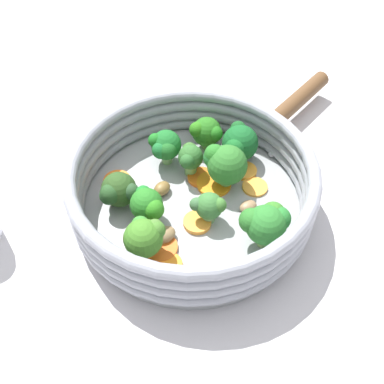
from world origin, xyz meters
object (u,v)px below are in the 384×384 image
Objects in this scene: carrot_slice_7 at (169,265)px; broccoli_floret_5 at (209,206)px; carrot_slice_4 at (214,184)px; broccoli_floret_2 at (206,132)px; broccoli_floret_4 at (239,143)px; broccoli_floret_8 at (118,191)px; mushroom_piece_1 at (134,238)px; broccoli_floret_9 at (147,205)px; broccoli_floret_1 at (224,164)px; carrot_slice_6 at (244,171)px; carrot_slice_0 at (117,181)px; carrot_slice_5 at (160,247)px; mushroom_piece_2 at (162,189)px; mushroom_piece_3 at (248,207)px; mushroom_piece_0 at (165,235)px; broccoli_floret_3 at (145,236)px; broccoli_floret_7 at (266,222)px; broccoli_floret_0 at (165,146)px; skillet at (192,205)px; carrot_slice_1 at (255,187)px; carrot_slice_2 at (201,177)px; broccoli_floret_6 at (191,157)px; carrot_slice_3 at (194,223)px.

broccoli_floret_5 is (0.05, 0.05, 0.02)m from carrot_slice_7.
broccoli_floret_2 reaches higher than carrot_slice_4.
broccoli_floret_8 is at bearing -161.48° from broccoli_floret_4.
broccoli_floret_9 is at bearing 54.90° from mushroom_piece_1.
carrot_slice_7 is at bearing -127.46° from broccoli_floret_1.
carrot_slice_0 is at bearing 176.96° from carrot_slice_6.
broccoli_floret_4 is at bearing 46.37° from carrot_slice_5.
mushroom_piece_2 is at bearing -178.83° from broccoli_floret_1.
broccoli_floret_2 is (0.00, 0.07, 0.02)m from carrot_slice_4.
mushroom_piece_0 is at bearing -165.83° from mushroom_piece_3.
broccoli_floret_7 is (0.13, -0.00, 0.00)m from broccoli_floret_3.
broccoli_floret_0 is (0.02, 0.13, 0.03)m from carrot_slice_5.
broccoli_floret_4 reaches higher than skillet.
broccoli_floret_8 is 1.98× the size of mushroom_piece_2.
carrot_slice_1 is 0.13m from mushroom_piece_0.
broccoli_floret_9 is at bearing 100.21° from carrot_slice_5.
broccoli_floret_0 is 0.09m from broccoli_floret_8.
broccoli_floret_9 is (-0.05, -0.02, 0.03)m from skillet.
broccoli_floret_5 is 1.86× the size of mushroom_piece_3.
mushroom_piece_0 reaches higher than mushroom_piece_1.
carrot_slice_6 is at bearing 25.83° from skillet.
broccoli_floret_5 is at bearing -46.66° from mushroom_piece_2.
mushroom_piece_3 reaches higher than mushroom_piece_1.
broccoli_floret_7 is at bearing -74.29° from broccoli_floret_1.
skillet is 0.08m from broccoli_floret_0.
carrot_slice_7 is 0.14m from broccoli_floret_1.
carrot_slice_2 and carrot_slice_7 have the same top height.
broccoli_floret_8 is (-0.04, 0.07, 0.02)m from carrot_slice_5.
broccoli_floret_7 reaches higher than mushroom_piece_1.
broccoli_floret_0 is 0.09m from broccoli_floret_4.
broccoli_floret_6 is 0.12m from mushroom_piece_1.
broccoli_floret_2 is at bearing 87.47° from carrot_slice_4.
broccoli_floret_1 is 0.07m from broccoli_floret_2.
carrot_slice_3 is at bearing -170.82° from mushroom_piece_3.
broccoli_floret_2 reaches higher than mushroom_piece_2.
carrot_slice_4 and carrot_slice_7 have the same top height.
broccoli_floret_3 is 0.08m from broccoli_floret_8.
carrot_slice_2 is 0.04m from broccoli_floret_1.
broccoli_floret_9 is at bearing -40.97° from broccoli_floret_8.
carrot_slice_2 is at bearing 73.47° from carrot_slice_3.
broccoli_floret_1 is (0.09, 0.08, 0.03)m from carrot_slice_5.
broccoli_floret_6 is 2.02× the size of mushroom_piece_3.
carrot_slice_4 is (0.12, -0.02, -0.00)m from carrot_slice_0.
broccoli_floret_8 is at bearing 152.81° from broccoli_floret_7.
broccoli_floret_6 reaches higher than carrot_slice_3.
broccoli_floret_9 is 0.05m from mushroom_piece_2.
carrot_slice_3 is 0.06m from carrot_slice_7.
broccoli_floret_6 reaches higher than mushroom_piece_2.
broccoli_floret_0 is (0.02, 0.15, 0.03)m from carrot_slice_7.
broccoli_floret_7 is 0.13m from broccoli_floret_9.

